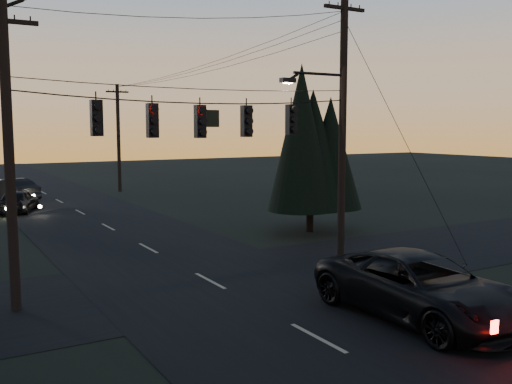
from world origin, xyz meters
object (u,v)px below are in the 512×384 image
utility_pole_left (16,310)px  utility_pole_far_r (120,191)px  evergreen_right (311,146)px  sedan_oncoming_a (18,201)px  sedan_oncoming_b (10,190)px  suv_near (421,288)px  utility_pole_right (340,262)px

utility_pole_left → utility_pole_far_r: (11.50, 28.00, 0.00)m
utility_pole_far_r → evergreen_right: bearing=-82.9°
sedan_oncoming_a → sedan_oncoming_b: 5.59m
sedan_oncoming_b → suv_near: bearing=78.2°
utility_pole_left → utility_pole_far_r: size_ratio=1.00×
utility_pole_right → utility_pole_left: utility_pole_right is taller
utility_pole_left → suv_near: 11.15m
suv_near → utility_pole_far_r: bearing=85.5°
suv_near → utility_pole_left: bearing=145.2°
utility_pole_far_r → utility_pole_left: bearing=-112.3°
sedan_oncoming_a → utility_pole_right: bearing=135.6°
utility_pole_right → evergreen_right: evergreen_right is taller
suv_near → sedan_oncoming_a: bearing=103.2°
utility_pole_right → utility_pole_far_r: (0.00, 28.00, 0.00)m
utility_pole_far_r → sedan_oncoming_a: bearing=-136.7°
sedan_oncoming_a → sedan_oncoming_b: sedan_oncoming_b is taller
sedan_oncoming_b → sedan_oncoming_a: bearing=64.6°
utility_pole_left → sedan_oncoming_a: size_ratio=2.06×
suv_near → sedan_oncoming_a: size_ratio=1.51×
utility_pole_left → sedan_oncoming_b: bearing=83.1°
utility_pole_right → suv_near: utility_pole_right is taller
suv_near → sedan_oncoming_a: suv_near is taller
utility_pole_right → sedan_oncoming_b: utility_pole_right is taller
utility_pole_left → suv_near: bearing=-34.1°
evergreen_right → utility_pole_right: bearing=-115.4°
sedan_oncoming_a → sedan_oncoming_b: (0.26, 5.58, 0.10)m
sedan_oncoming_b → utility_pole_right: bearing=85.6°
evergreen_right → utility_pole_left: bearing=-157.8°
utility_pole_left → sedan_oncoming_b: 25.59m
evergreen_right → suv_near: evergreen_right is taller
evergreen_right → suv_near: (-5.06, -12.06, -3.36)m
utility_pole_right → utility_pole_left: (-11.50, 0.00, 0.00)m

